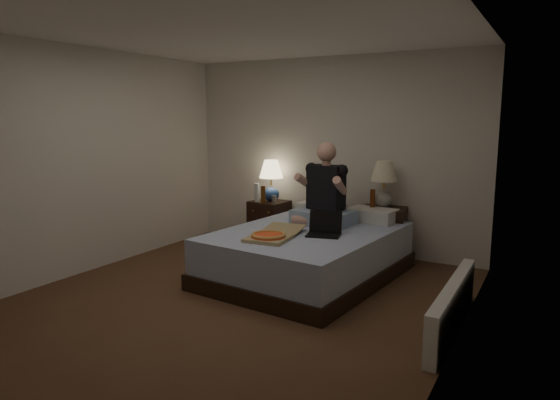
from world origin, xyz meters
The scene contains 18 objects.
floor centered at (0.00, 0.00, 0.00)m, with size 4.00×4.50×0.00m, color brown.
ceiling centered at (0.00, 0.00, 2.50)m, with size 4.00×4.50×0.00m, color white.
wall_back centered at (0.00, 2.25, 1.25)m, with size 4.00×2.50×0.00m, color white.
wall_left centered at (-2.00, 0.00, 1.25)m, with size 4.50×2.50×0.00m, color white.
wall_right centered at (2.00, 0.00, 1.25)m, with size 4.50×2.50×0.00m, color white.
bed centered at (0.29, 0.99, 0.26)m, with size 1.58×2.11×0.53m, color #5169A2.
nightstand_left centered at (-0.80, 2.04, 0.30)m, with size 0.47×0.42×0.61m, color black.
nightstand_right centered at (0.81, 2.01, 0.33)m, with size 0.51×0.46×0.66m, color black.
lamp_left centered at (-0.78, 2.05, 0.89)m, with size 0.32×0.32×0.56m, color #26478E, non-canonical shape.
lamp_right centered at (0.79, 2.03, 0.94)m, with size 0.32×0.32×0.56m, color gray, non-canonical shape.
water_bottle centered at (-0.93, 1.93, 0.73)m, with size 0.07×0.07×0.25m, color silver.
soda_can centered at (-0.68, 1.95, 0.66)m, with size 0.07×0.07×0.10m, color #A1A19D.
beer_bottle_left centered at (-0.79, 1.86, 0.72)m, with size 0.06×0.06×0.23m, color #522C0B.
beer_bottle_right centered at (0.70, 1.90, 0.78)m, with size 0.06×0.06×0.23m, color #5E2A0D.
person centered at (0.30, 1.37, 0.99)m, with size 0.66×0.52×0.93m, color black, non-canonical shape.
laptop centered at (0.54, 0.84, 0.65)m, with size 0.34×0.28×0.24m, color black, non-canonical shape.
pizza_box centered at (0.14, 0.41, 0.57)m, with size 0.40×0.76×0.08m, color tan, non-canonical shape.
radiator centered at (1.93, 0.35, 0.20)m, with size 0.10×1.60×0.40m, color silver.
Camera 1 is at (2.59, -3.73, 1.73)m, focal length 32.00 mm.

